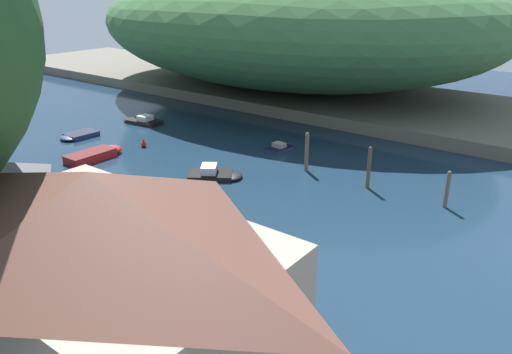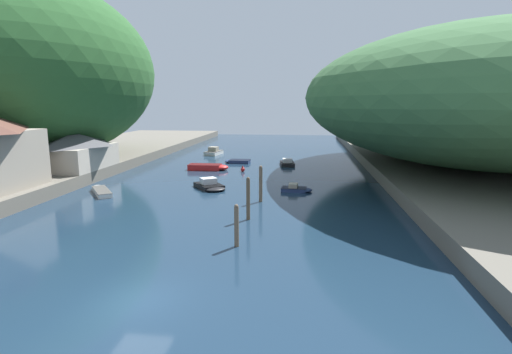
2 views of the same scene
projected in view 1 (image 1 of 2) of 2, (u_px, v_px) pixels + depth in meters
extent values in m
plane|color=#192D42|center=(181.00, 155.00, 45.09)|extent=(130.00, 130.00, 0.00)
cube|color=#666056|center=(328.00, 97.00, 64.60)|extent=(22.00, 120.00, 1.31)
ellipsoid|color=#3D6B3D|center=(291.00, 23.00, 66.02)|extent=(40.86, 57.21, 16.22)
cube|color=gray|center=(104.00, 297.00, 18.43)|extent=(8.33, 13.12, 5.11)
pyramid|color=brown|center=(92.00, 205.00, 17.05)|extent=(9.00, 14.16, 2.41)
cube|color=red|center=(90.00, 156.00, 43.78)|extent=(4.24, 2.02, 0.70)
ellipsoid|color=red|center=(110.00, 150.00, 45.35)|extent=(2.13, 1.91, 0.70)
cube|color=#450A0A|center=(90.00, 152.00, 43.65)|extent=(4.33, 2.06, 0.03)
cube|color=navy|center=(81.00, 135.00, 50.27)|extent=(3.02, 2.24, 0.43)
ellipsoid|color=navy|center=(68.00, 138.00, 49.21)|extent=(1.55, 2.07, 0.43)
cube|color=black|center=(81.00, 132.00, 50.18)|extent=(3.08, 2.28, 0.03)
cube|color=silver|center=(153.00, 236.00, 30.38)|extent=(3.62, 4.31, 0.44)
ellipsoid|color=silver|center=(117.00, 236.00, 30.42)|extent=(2.26, 2.48, 0.44)
cube|color=#504E4A|center=(153.00, 233.00, 30.29)|extent=(3.70, 4.40, 0.03)
cube|color=navy|center=(280.00, 149.00, 46.17)|extent=(2.57, 1.75, 0.35)
ellipsoid|color=navy|center=(288.00, 146.00, 47.02)|extent=(1.34, 1.57, 0.35)
cube|color=black|center=(280.00, 147.00, 46.10)|extent=(2.62, 1.78, 0.03)
cube|color=#9E937F|center=(279.00, 145.00, 45.98)|extent=(0.94, 1.15, 0.43)
cube|color=black|center=(145.00, 122.00, 54.78)|extent=(2.32, 3.97, 0.37)
ellipsoid|color=black|center=(132.00, 120.00, 55.68)|extent=(2.01, 2.08, 0.37)
cube|color=black|center=(144.00, 120.00, 54.71)|extent=(2.36, 4.05, 0.03)
cube|color=silver|center=(145.00, 118.00, 54.55)|extent=(1.47, 1.46, 0.59)
cube|color=black|center=(211.00, 175.00, 39.89)|extent=(3.77, 4.05, 0.39)
ellipsoid|color=black|center=(232.00, 176.00, 39.84)|extent=(2.69, 2.60, 0.39)
cube|color=black|center=(210.00, 173.00, 39.81)|extent=(3.85, 4.14, 0.03)
cube|color=silver|center=(209.00, 169.00, 39.70)|extent=(1.95, 1.87, 0.65)
cylinder|color=brown|center=(447.00, 190.00, 34.32)|extent=(0.28, 0.28, 2.52)
sphere|color=brown|center=(450.00, 173.00, 33.84)|extent=(0.26, 0.26, 0.26)
cylinder|color=brown|center=(369.00, 169.00, 37.44)|extent=(0.28, 0.28, 3.13)
sphere|color=brown|center=(371.00, 148.00, 36.84)|extent=(0.26, 0.26, 0.26)
cylinder|color=brown|center=(307.00, 153.00, 40.90)|extent=(0.32, 0.32, 3.10)
sphere|color=brown|center=(307.00, 134.00, 40.31)|extent=(0.29, 0.29, 0.29)
sphere|color=red|center=(144.00, 144.00, 47.18)|extent=(0.55, 0.55, 0.55)
cone|color=red|center=(143.00, 140.00, 47.03)|extent=(0.27, 0.27, 0.27)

